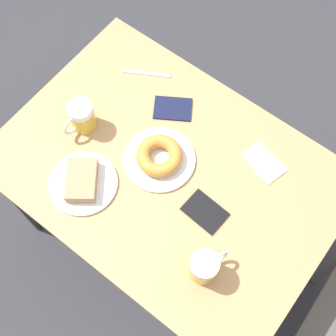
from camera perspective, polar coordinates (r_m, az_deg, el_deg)
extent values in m
plane|color=#333338|center=(2.16, 0.00, -7.99)|extent=(8.00, 8.00, 0.00)
cube|color=tan|center=(1.49, 0.00, -0.54)|extent=(0.75, 1.06, 0.03)
cylinder|color=black|center=(2.09, -5.15, 9.79)|extent=(0.04, 0.04, 0.69)
cylinder|color=black|center=(1.93, -17.89, -3.83)|extent=(0.04, 0.04, 0.69)
cylinder|color=black|center=(1.91, 18.14, -5.74)|extent=(0.04, 0.04, 0.69)
cylinder|color=#514C47|center=(2.00, 19.07, -11.65)|extent=(0.03, 0.03, 0.43)
cylinder|color=silver|center=(1.48, -10.31, -1.83)|extent=(0.22, 0.22, 0.01)
cube|color=tan|center=(1.46, -10.47, -1.47)|extent=(0.16, 0.15, 0.04)
cylinder|color=silver|center=(1.49, -1.05, 1.07)|extent=(0.23, 0.23, 0.01)
torus|color=#D18938|center=(1.47, -1.07, 1.52)|extent=(0.15, 0.15, 0.04)
cylinder|color=gold|center=(1.35, 4.34, -12.11)|extent=(0.08, 0.08, 0.08)
cylinder|color=white|center=(1.29, 4.51, -11.61)|extent=(0.08, 0.08, 0.03)
torus|color=silver|center=(1.34, 5.99, -10.98)|extent=(0.07, 0.03, 0.07)
cylinder|color=gold|center=(1.54, -10.33, 6.01)|extent=(0.08, 0.08, 0.08)
cylinder|color=white|center=(1.49, -10.68, 7.06)|extent=(0.08, 0.08, 0.03)
torus|color=silver|center=(1.52, -11.61, 5.13)|extent=(0.07, 0.01, 0.07)
cube|color=white|center=(1.52, 11.61, 0.66)|extent=(0.11, 0.15, 0.00)
cube|color=silver|center=(1.66, -2.59, 11.45)|extent=(0.09, 0.15, 0.00)
cube|color=#141938|center=(1.58, 0.57, 7.26)|extent=(0.14, 0.15, 0.01)
cube|color=black|center=(1.43, 4.51, -5.32)|extent=(0.10, 0.13, 0.01)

